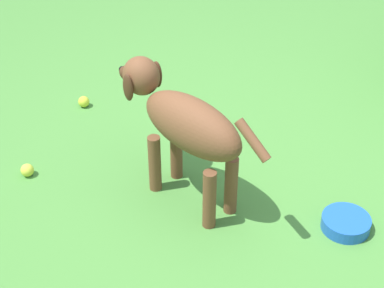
{
  "coord_description": "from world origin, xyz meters",
  "views": [
    {
      "loc": [
        -2.38,
        -0.39,
        1.92
      ],
      "look_at": [
        -0.24,
        0.24,
        0.32
      ],
      "focal_mm": 57.04,
      "sensor_mm": 36.0,
      "label": 1
    }
  ],
  "objects_px": {
    "tennis_ball_1": "(84,102)",
    "water_bowl": "(346,223)",
    "tennis_ball_0": "(27,170)",
    "dog": "(183,122)"
  },
  "relations": [
    {
      "from": "dog",
      "to": "tennis_ball_1",
      "type": "height_order",
      "value": "dog"
    },
    {
      "from": "water_bowl",
      "to": "tennis_ball_1",
      "type": "bearing_deg",
      "value": 68.6
    },
    {
      "from": "tennis_ball_1",
      "to": "water_bowl",
      "type": "relative_size",
      "value": 0.3
    },
    {
      "from": "tennis_ball_0",
      "to": "water_bowl",
      "type": "xyz_separation_m",
      "value": [
        0.07,
        -1.57,
        -0.0
      ]
    },
    {
      "from": "tennis_ball_0",
      "to": "water_bowl",
      "type": "relative_size",
      "value": 0.3
    },
    {
      "from": "tennis_ball_0",
      "to": "tennis_ball_1",
      "type": "relative_size",
      "value": 1.0
    },
    {
      "from": "tennis_ball_1",
      "to": "water_bowl",
      "type": "xyz_separation_m",
      "value": [
        -0.62,
        -1.57,
        -0.0
      ]
    },
    {
      "from": "tennis_ball_1",
      "to": "water_bowl",
      "type": "height_order",
      "value": "tennis_ball_1"
    },
    {
      "from": "tennis_ball_1",
      "to": "tennis_ball_0",
      "type": "bearing_deg",
      "value": -179.58
    },
    {
      "from": "tennis_ball_0",
      "to": "tennis_ball_1",
      "type": "xyz_separation_m",
      "value": [
        0.68,
        0.0,
        0.0
      ]
    }
  ]
}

